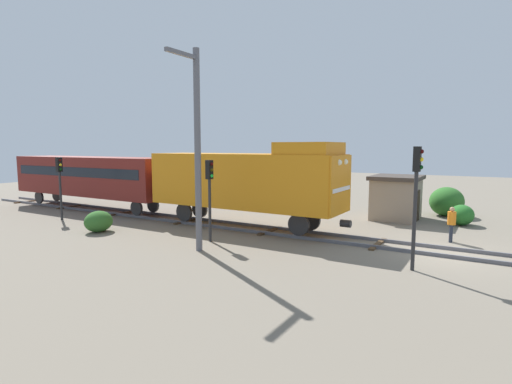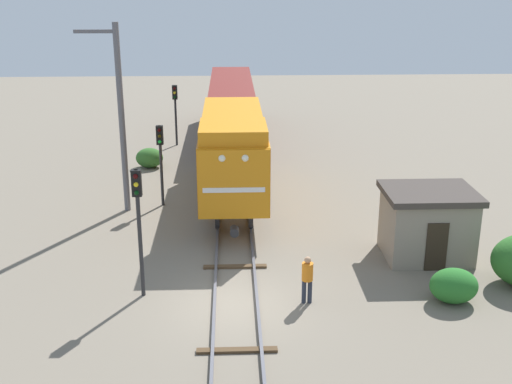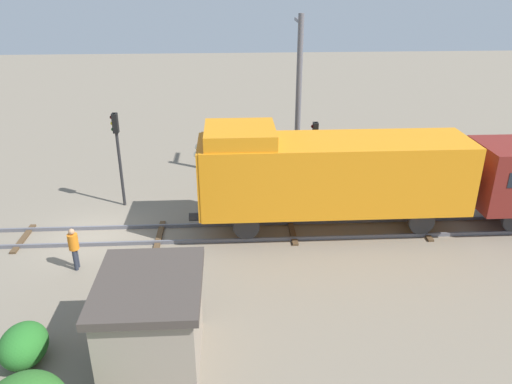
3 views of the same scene
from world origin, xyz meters
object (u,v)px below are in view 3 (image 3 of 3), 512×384
at_px(catenary_mast, 298,100).
at_px(worker_near_track, 74,246).
at_px(traffic_signal_near, 117,143).
at_px(relay_hut, 152,321).
at_px(locomotive, 329,172).
at_px(traffic_signal_mid, 314,147).

bearing_deg(catenary_mast, worker_near_track, -51.40).
distance_m(traffic_signal_near, relay_hut, 11.21).
relative_size(locomotive, traffic_signal_mid, 2.96).
distance_m(traffic_signal_mid, catenary_mast, 2.55).
height_order(worker_near_track, relay_hut, relay_hut).
bearing_deg(traffic_signal_mid, traffic_signal_near, -88.75).
distance_m(locomotive, worker_near_track, 10.44).
bearing_deg(traffic_signal_near, traffic_signal_mid, 91.25).
distance_m(locomotive, relay_hut, 9.95).
bearing_deg(worker_near_track, traffic_signal_near, 82.44).
height_order(traffic_signal_near, relay_hut, traffic_signal_near).
xyz_separation_m(locomotive, traffic_signal_near, (-3.20, -9.23, 0.37)).
height_order(locomotive, traffic_signal_mid, locomotive).
height_order(traffic_signal_near, traffic_signal_mid, traffic_signal_near).
distance_m(locomotive, catenary_mast, 5.41).
xyz_separation_m(traffic_signal_mid, relay_hut, (10.90, -6.34, -1.34)).
xyz_separation_m(traffic_signal_mid, worker_near_track, (5.80, -9.95, -1.74)).
bearing_deg(traffic_signal_near, locomotive, 70.89).
height_order(locomotive, worker_near_track, locomotive).
bearing_deg(relay_hut, traffic_signal_near, -165.10).
xyz_separation_m(traffic_signal_near, traffic_signal_mid, (-0.20, 9.19, -0.41)).
relative_size(traffic_signal_mid, relay_hut, 1.12).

